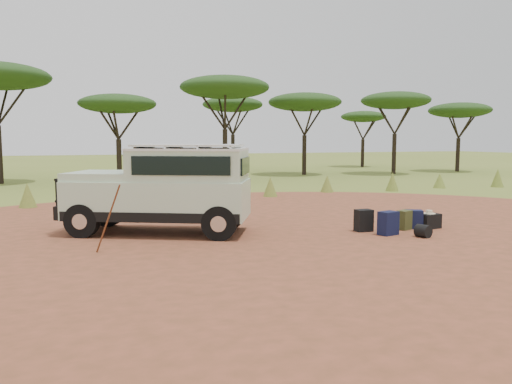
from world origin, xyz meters
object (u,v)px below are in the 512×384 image
object	(u,v)px
safari_vehicle	(165,191)
backpack_olive	(404,220)
backpack_navy	(388,223)
backpack_black	(364,221)
hard_case	(429,221)
duffel_navy	(414,219)
walking_staff	(108,219)

from	to	relation	value
safari_vehicle	backpack_olive	size ratio (longest dim) A/B	9.53
backpack_navy	backpack_olive	xyz separation A→B (m)	(0.82, 0.45, -0.04)
safari_vehicle	backpack_black	bearing A→B (deg)	8.36
safari_vehicle	backpack_black	distance (m)	5.03
hard_case	safari_vehicle	bearing A→B (deg)	156.77
hard_case	backpack_navy	bearing A→B (deg)	-173.69
duffel_navy	safari_vehicle	bearing A→B (deg)	-166.97
backpack_olive	duffel_navy	bearing A→B (deg)	-11.46
safari_vehicle	duffel_navy	bearing A→B (deg)	11.43
safari_vehicle	walking_staff	distance (m)	2.35
backpack_black	duffel_navy	xyz separation A→B (m)	(1.44, -0.12, -0.04)
backpack_olive	hard_case	xyz separation A→B (m)	(0.73, -0.06, -0.06)
backpack_black	hard_case	world-z (taller)	backpack_black
backpack_olive	hard_case	bearing A→B (deg)	-24.66
backpack_navy	duffel_navy	distance (m)	1.25
duffel_navy	backpack_black	bearing A→B (deg)	-156.36
walking_staff	safari_vehicle	bearing A→B (deg)	-11.43
walking_staff	backpack_navy	xyz separation A→B (m)	(6.50, -0.40, -0.42)
duffel_navy	backpack_navy	bearing A→B (deg)	-128.10
duffel_navy	hard_case	bearing A→B (deg)	13.46
backpack_black	backpack_navy	xyz separation A→B (m)	(0.29, -0.62, 0.01)
hard_case	backpack_black	bearing A→B (deg)	165.08
safari_vehicle	backpack_navy	distance (m)	5.52
backpack_navy	backpack_olive	world-z (taller)	backpack_navy
backpack_olive	walking_staff	bearing A→B (deg)	160.14
backpack_olive	hard_case	size ratio (longest dim) A/B	0.92
walking_staff	backpack_navy	world-z (taller)	walking_staff
walking_staff	duffel_navy	world-z (taller)	walking_staff
backpack_navy	duffel_navy	world-z (taller)	backpack_navy
backpack_navy	walking_staff	bearing A→B (deg)	163.49
backpack_navy	hard_case	bearing A→B (deg)	1.40
backpack_olive	hard_case	distance (m)	0.73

